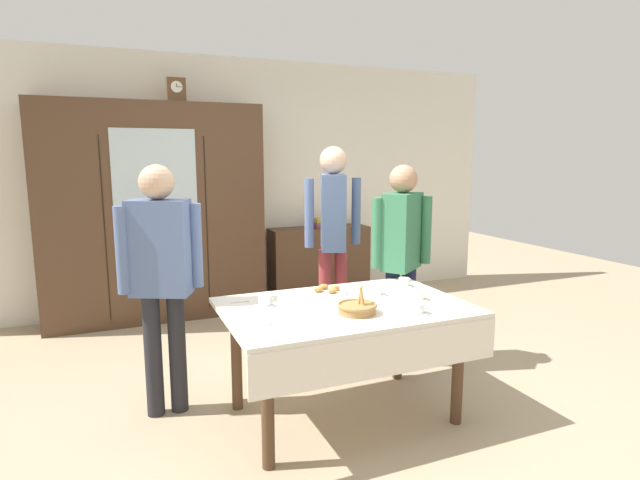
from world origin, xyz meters
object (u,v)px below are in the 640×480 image
object	(u,v)px
tea_cup_mid_left	(404,283)
person_behind_table_right	(161,266)
tea_cup_mid_right	(377,292)
bread_basket	(357,308)
spoon_mid_right	(244,302)
person_near_right_end	(333,226)
mantel_clock	(176,90)
spoon_back_edge	(266,325)
pastry_plate	(327,291)
person_behind_table_left	(402,247)
wall_cabinet	(155,213)
dining_table	(347,323)
tea_cup_back_edge	(265,302)
bookshelf_low	(319,263)
spoon_far_left	(394,306)
tea_cup_near_right	(418,309)
tea_cup_near_left	(419,296)
book_stack	(319,223)

from	to	relation	value
tea_cup_mid_left	person_behind_table_right	distance (m)	1.66
tea_cup_mid_right	person_behind_table_right	size ratio (longest dim) A/B	0.08
bread_basket	spoon_mid_right	distance (m)	0.74
tea_cup_mid_left	person_near_right_end	xyz separation A→B (m)	(-0.14, 0.94, 0.30)
mantel_clock	spoon_back_edge	distance (m)	3.15
pastry_plate	spoon_mid_right	world-z (taller)	pastry_plate
person_behind_table_left	wall_cabinet	bearing A→B (deg)	129.68
dining_table	mantel_clock	xyz separation A→B (m)	(-0.64, 2.59, 1.66)
dining_table	pastry_plate	world-z (taller)	pastry_plate
tea_cup_back_edge	spoon_back_edge	world-z (taller)	tea_cup_back_edge
mantel_clock	bookshelf_low	distance (m)	2.43
mantel_clock	spoon_far_left	bearing A→B (deg)	-71.40
dining_table	tea_cup_near_right	world-z (taller)	tea_cup_near_right
tea_cup_mid_left	spoon_back_edge	distance (m)	1.23
pastry_plate	person_behind_table_left	size ratio (longest dim) A/B	0.18
dining_table	mantel_clock	distance (m)	3.14
spoon_back_edge	spoon_far_left	bearing A→B (deg)	2.46
wall_cabinet	bread_basket	xyz separation A→B (m)	(0.90, -2.74, -0.31)
spoon_mid_right	dining_table	bearing A→B (deg)	-30.52
wall_cabinet	tea_cup_near_right	bearing A→B (deg)	-66.95
bread_basket	person_behind_table_left	distance (m)	1.08
dining_table	person_near_right_end	distance (m)	1.38
person_near_right_end	wall_cabinet	bearing A→B (deg)	134.72
mantel_clock	tea_cup_near_left	size ratio (longest dim) A/B	1.85
mantel_clock	person_behind_table_left	size ratio (longest dim) A/B	0.15
spoon_back_edge	wall_cabinet	bearing A→B (deg)	96.97
tea_cup_near_left	person_behind_table_right	world-z (taller)	person_behind_table_right
tea_cup_near_right	spoon_back_edge	xyz separation A→B (m)	(-0.89, 0.14, -0.02)
book_stack	tea_cup_back_edge	world-z (taller)	book_stack
bookshelf_low	book_stack	bearing A→B (deg)	180.00
tea_cup_mid_right	person_near_right_end	size ratio (longest dim) A/B	0.07
tea_cup_back_edge	person_near_right_end	distance (m)	1.41
spoon_mid_right	tea_cup_mid_right	bearing A→B (deg)	-12.12
bread_basket	spoon_mid_right	bearing A→B (deg)	139.39
dining_table	book_stack	xyz separation A→B (m)	(0.90, 2.64, 0.26)
book_stack	spoon_back_edge	bearing A→B (deg)	-117.80
book_stack	person_near_right_end	distance (m)	1.50
tea_cup_near_left	person_behind_table_left	distance (m)	0.73
tea_cup_mid_right	spoon_mid_right	distance (m)	0.88
mantel_clock	spoon_far_left	distance (m)	3.24
spoon_back_edge	person_behind_table_right	xyz separation A→B (m)	(-0.48, 0.66, 0.23)
dining_table	book_stack	bearing A→B (deg)	71.08
dining_table	tea_cup_mid_right	size ratio (longest dim) A/B	11.57
tea_cup_mid_left	bread_basket	world-z (taller)	bread_basket
wall_cabinet	bookshelf_low	bearing A→B (deg)	1.60
wall_cabinet	tea_cup_mid_left	distance (m)	2.76
person_behind_table_left	person_near_right_end	size ratio (longest dim) A/B	0.92
tea_cup_mid_left	tea_cup_near_left	size ratio (longest dim) A/B	1.00
tea_cup_near_right	person_near_right_end	world-z (taller)	person_near_right_end
book_stack	tea_cup_mid_right	world-z (taller)	book_stack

